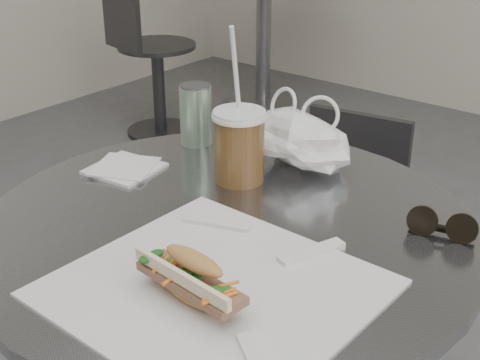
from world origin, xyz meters
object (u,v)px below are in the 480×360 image
Objects in this scene: bg_chair at (151,73)px; sunglasses at (442,226)px; iced_coffee at (239,145)px; chair_far at (333,258)px; banh_mi at (192,278)px; drink_can at (196,114)px; bg_table at (264,21)px.

sunglasses is (2.00, -1.32, 0.44)m from bg_chair.
bg_chair is 2.66× the size of iced_coffee.
sunglasses reaches higher than chair_far.
iced_coffee is (-0.18, 0.31, 0.03)m from banh_mi.
iced_coffee is (1.65, -1.35, 0.48)m from bg_chair.
sunglasses is at bearing -4.87° from drink_can.
banh_mi is at bearing -60.07° from iced_coffee.
banh_mi is 0.74× the size of iced_coffee.
bg_table is 2.59m from iced_coffee.
bg_table is at bearing -56.66° from chair_far.
banh_mi is at bearing -48.03° from drink_can.
drink_can is at bearing 136.97° from banh_mi.
iced_coffee is at bearing 124.93° from banh_mi.
chair_far is at bearing -47.75° from bg_table.
drink_can is at bearing -28.88° from bg_chair.
drink_can is at bearing -55.93° from bg_table.
bg_chair is 2.44m from sunglasses.
bg_table is at bearing 124.07° from drink_can.
drink_can reaches higher than chair_far.
bg_chair is 2.01m from drink_can.
banh_mi is 0.52m from drink_can.
iced_coffee is 0.19m from drink_can.
banh_mi is (1.70, -2.38, 0.31)m from bg_table.
sunglasses is at bearing 68.50° from banh_mi.
iced_coffee is 2.29× the size of drink_can.
iced_coffee is at bearing -53.75° from bg_table.
banh_mi is (0.28, -0.82, 0.48)m from chair_far.
drink_can reaches higher than sunglasses.
chair_far is at bearing -16.73° from bg_chair.
bg_chair is 2.52m from banh_mi.
banh_mi is 0.36m from iced_coffee.
drink_can is (-0.35, 0.39, 0.02)m from banh_mi.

